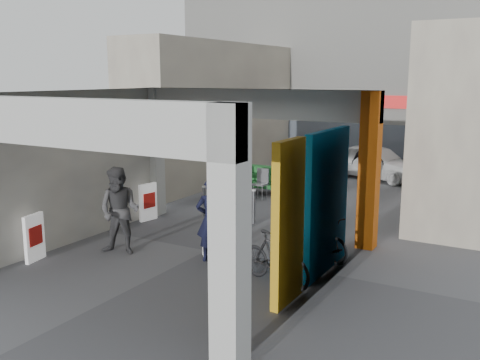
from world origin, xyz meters
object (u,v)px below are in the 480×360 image
Objects in this scene: cafe_set at (238,188)px; produce_stand at (261,183)px; bicycle_rear at (276,259)px; border_collie at (210,245)px; man_elderly at (300,216)px; man_with_dog at (212,220)px; bicycle_front at (318,236)px; white_van at (376,162)px; man_back_turned at (120,211)px; man_crates at (368,163)px.

cafe_set is 1.08m from produce_stand.
cafe_set is 0.96× the size of bicycle_rear.
man_elderly is (1.62, 1.05, 0.61)m from border_collie.
man_with_dog is at bearing -53.39° from border_collie.
bicycle_front is (1.85, 1.28, -0.42)m from man_with_dog.
white_van is at bearing 111.43° from man_elderly.
border_collie is at bearing -164.21° from white_van.
man_elderly is at bearing -72.84° from produce_stand.
man_back_turned is 3.88m from man_elderly.
man_with_dog is 10.73m from white_van.
man_back_turned is at bearing -137.54° from man_elderly.
white_van is at bearing 41.22° from produce_stand.
man_elderly is (3.45, 1.78, -0.07)m from man_back_turned.
man_back_turned is at bearing -173.08° from white_van.
produce_stand is at bearing -106.15° from man_with_dog.
bicycle_rear is at bearing -159.40° from bicycle_front.
bicycle_front is at bearing -43.37° from cafe_set.
man_back_turned reaches higher than bicycle_front.
cafe_set is at bearing 171.11° from white_van.
border_collie is at bearing 144.58° from bicycle_front.
cafe_set is 0.89× the size of man_with_dog.
cafe_set is at bearing -100.50° from man_with_dog.
man_back_turned is at bearing -167.63° from border_collie.
bicycle_rear is 11.30m from white_van.
man_crates is (0.86, 8.52, 0.64)m from border_collie.
cafe_set reaches higher than border_collie.
man_back_turned reaches higher than man_with_dog.
cafe_set is 7.14m from bicycle_rear.
man_back_turned is at bearing -18.05° from man_with_dog.
man_back_turned reaches higher than produce_stand.
man_elderly is (3.65, -5.18, 0.53)m from produce_stand.
man_elderly is at bearing -46.62° from cafe_set.
bicycle_rear is 0.43× the size of white_van.
man_with_dog is (0.14, -0.13, 0.61)m from border_collie.
bicycle_rear is at bearing 128.71° from man_with_dog.
bicycle_rear reaches higher than produce_stand.
border_collie is 2.08m from man_back_turned.
bicycle_front is (0.37, 0.09, -0.42)m from man_elderly.
man_with_dog is 1.84m from bicycle_rear.
man_crates is (3.14, 3.34, 0.57)m from cafe_set.
man_back_turned is 1.09× the size of bicycle_front.
bicycle_rear is at bearing -54.54° from cafe_set.
produce_stand is 0.73× the size of man_crates.
man_with_dog and man_elderly have the same top height.
white_van is (2.39, 11.32, -0.31)m from man_back_turned.
cafe_set is 5.70m from man_elderly.
bicycle_front is 1.07× the size of bicycle_rear.
man_with_dog is 1.08× the size of bicycle_rear.
man_elderly reaches higher than white_van.
bicycle_front is (1.99, 1.14, 0.19)m from border_collie.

